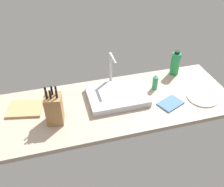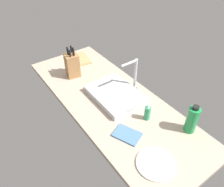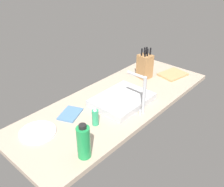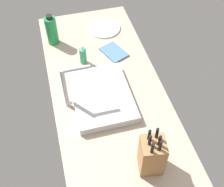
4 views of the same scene
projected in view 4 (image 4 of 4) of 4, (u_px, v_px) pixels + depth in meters
countertop_slab at (110, 99)px, 175.52cm from camera, size 178.22×67.66×3.50cm
sink_basin at (102, 96)px, 171.31cm from camera, size 44.58×33.87×5.10cm
faucet at (68, 85)px, 157.41cm from camera, size 5.50×16.12×29.11cm
knife_block at (152, 155)px, 137.09cm from camera, size 12.76×12.97×28.18cm
soap_bottle at (83, 55)px, 188.75cm from camera, size 4.56×4.56×14.07cm
water_bottle at (52, 30)px, 198.53cm from camera, size 7.81×7.81×22.35cm
dinner_plate at (104, 28)px, 216.10cm from camera, size 23.96×23.96×1.20cm
dish_towel at (114, 52)px, 198.95cm from camera, size 21.51×18.70×1.20cm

